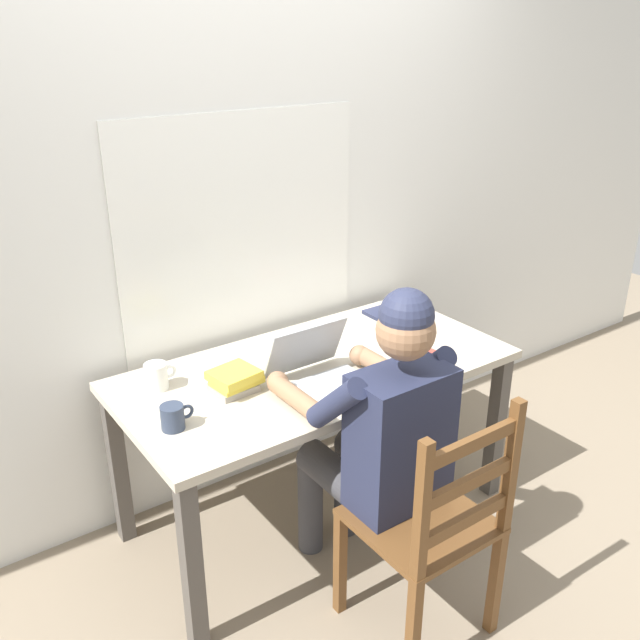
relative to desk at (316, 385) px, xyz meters
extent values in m
plane|color=gray|center=(0.00, 0.00, -0.63)|extent=(8.00, 8.00, 0.00)
cube|color=silver|center=(0.00, 0.46, 0.67)|extent=(6.00, 0.04, 2.60)
cube|color=white|center=(-0.06, 0.44, 0.52)|extent=(1.10, 0.01, 1.02)
cube|color=beige|center=(-0.06, 0.43, -0.01)|extent=(1.16, 0.06, 0.04)
cube|color=#BCB29E|center=(0.00, 0.00, 0.07)|extent=(1.56, 0.77, 0.03)
cube|color=#4C4742|center=(-0.73, -0.33, -0.29)|extent=(0.06, 0.06, 0.69)
cube|color=#4C4742|center=(0.73, -0.33, -0.29)|extent=(0.06, 0.06, 0.69)
cube|color=#4C4742|center=(-0.73, 0.33, -0.29)|extent=(0.06, 0.06, 0.69)
cube|color=#4C4742|center=(0.73, 0.33, -0.29)|extent=(0.06, 0.06, 0.69)
cube|color=#232842|center=(-0.05, -0.56, 0.06)|extent=(0.34, 0.20, 0.50)
sphere|color=#936B4C|center=(-0.05, -0.56, 0.46)|extent=(0.19, 0.19, 0.19)
sphere|color=#282D47|center=(-0.05, -0.56, 0.51)|extent=(0.17, 0.17, 0.17)
cube|color=#282D47|center=(-0.05, -0.48, 0.49)|extent=(0.13, 0.10, 0.01)
cylinder|color=#38383D|center=(-0.14, -0.36, -0.19)|extent=(0.13, 0.40, 0.13)
cylinder|color=#38383D|center=(0.04, -0.36, -0.19)|extent=(0.13, 0.40, 0.13)
cylinder|color=#38383D|center=(-0.14, -0.16, -0.41)|extent=(0.10, 0.10, 0.45)
cylinder|color=#38383D|center=(0.04, -0.16, -0.41)|extent=(0.10, 0.10, 0.45)
cylinder|color=#232842|center=(-0.25, -0.47, 0.23)|extent=(0.10, 0.25, 0.24)
cylinder|color=#936B4C|center=(-0.25, -0.24, 0.14)|extent=(0.07, 0.28, 0.07)
sphere|color=#936B4C|center=(-0.24, -0.10, 0.14)|extent=(0.08, 0.08, 0.08)
cylinder|color=#232842|center=(0.15, -0.47, 0.23)|extent=(0.10, 0.25, 0.24)
cylinder|color=#936B4C|center=(0.15, -0.24, 0.14)|extent=(0.07, 0.28, 0.07)
sphere|color=#936B4C|center=(0.14, -0.10, 0.14)|extent=(0.08, 0.08, 0.08)
cube|color=brown|center=(-0.05, -0.68, -0.20)|extent=(0.42, 0.42, 0.02)
cube|color=brown|center=(0.14, -0.49, -0.42)|extent=(0.04, 0.04, 0.43)
cube|color=brown|center=(-0.24, -0.49, -0.42)|extent=(0.04, 0.04, 0.43)
cube|color=brown|center=(0.14, -0.87, -0.42)|extent=(0.04, 0.04, 0.43)
cube|color=brown|center=(-0.24, -0.87, -0.42)|extent=(0.04, 0.04, 0.43)
cube|color=brown|center=(0.14, -0.87, 0.05)|extent=(0.04, 0.04, 0.48)
cube|color=brown|center=(-0.24, -0.87, 0.05)|extent=(0.04, 0.04, 0.48)
cube|color=brown|center=(-0.05, -0.87, -0.07)|extent=(0.36, 0.02, 0.04)
cube|color=brown|center=(-0.05, -0.87, 0.07)|extent=(0.36, 0.02, 0.04)
cube|color=brown|center=(-0.05, -0.87, 0.21)|extent=(0.36, 0.02, 0.04)
cube|color=#ADAFB2|center=(-0.08, -0.20, 0.09)|extent=(0.33, 0.23, 0.02)
cube|color=silver|center=(-0.08, -0.20, 0.10)|extent=(0.29, 0.17, 0.00)
cube|color=#ADAFB2|center=(-0.08, -0.04, 0.20)|extent=(0.33, 0.09, 0.21)
cube|color=#99A8B2|center=(-0.08, -0.04, 0.20)|extent=(0.29, 0.08, 0.18)
ellipsoid|color=black|center=(0.18, -0.20, 0.10)|extent=(0.06, 0.10, 0.03)
cylinder|color=white|center=(-0.59, 0.19, 0.14)|extent=(0.08, 0.08, 0.10)
torus|color=white|center=(-0.53, 0.19, 0.14)|extent=(0.05, 0.01, 0.05)
cylinder|color=#2D384C|center=(-0.66, -0.10, 0.13)|extent=(0.08, 0.08, 0.09)
torus|color=#2D384C|center=(-0.60, -0.10, 0.13)|extent=(0.05, 0.01, 0.05)
cube|color=gray|center=(-0.37, 0.01, 0.10)|extent=(0.16, 0.15, 0.03)
cube|color=gold|center=(-0.35, 0.01, 0.12)|extent=(0.19, 0.14, 0.02)
cube|color=gold|center=(-0.36, 0.01, 0.15)|extent=(0.18, 0.17, 0.03)
cube|color=silver|center=(0.25, -0.23, 0.09)|extent=(0.27, 0.21, 0.01)
cube|color=silver|center=(-0.39, 0.13, 0.09)|extent=(0.24, 0.22, 0.01)
cube|color=#C63D33|center=(0.42, -0.15, 0.09)|extent=(0.14, 0.10, 0.00)
camera|label=1|loc=(-1.40, -2.00, 1.34)|focal=38.83mm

